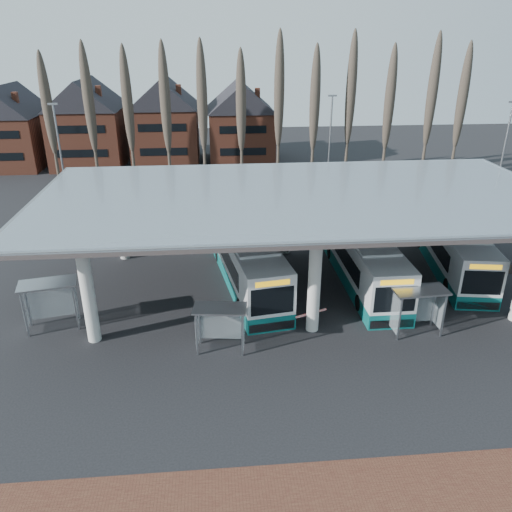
{
  "coord_description": "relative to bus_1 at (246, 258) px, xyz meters",
  "views": [
    {
      "loc": [
        -5.27,
        -21.2,
        15.2
      ],
      "look_at": [
        -2.78,
        7.0,
        2.64
      ],
      "focal_mm": 35.0,
      "sensor_mm": 36.0,
      "label": 1
    }
  ],
  "objects": [
    {
      "name": "ground",
      "position": [
        3.29,
        -8.83,
        -1.7
      ],
      "size": [
        140.0,
        140.0,
        0.0
      ],
      "primitive_type": "plane",
      "color": "black",
      "rests_on": "ground"
    },
    {
      "name": "station_canopy",
      "position": [
        3.29,
        -0.83,
        3.99
      ],
      "size": [
        32.0,
        16.0,
        6.34
      ],
      "color": "silver",
      "rests_on": "ground"
    },
    {
      "name": "poplar_row",
      "position": [
        3.29,
        24.17,
        7.08
      ],
      "size": [
        45.1,
        1.1,
        14.5
      ],
      "color": "#473D33",
      "rests_on": "ground"
    },
    {
      "name": "townhouse_row",
      "position": [
        -12.46,
        35.17,
        4.24
      ],
      "size": [
        36.8,
        10.3,
        12.25
      ],
      "color": "brown",
      "rests_on": "ground"
    },
    {
      "name": "lamp_post_a",
      "position": [
        -14.71,
        13.17,
        3.64
      ],
      "size": [
        0.8,
        0.16,
        10.17
      ],
      "color": "slate",
      "rests_on": "ground"
    },
    {
      "name": "lamp_post_b",
      "position": [
        9.29,
        17.17,
        3.64
      ],
      "size": [
        0.8,
        0.16,
        10.17
      ],
      "color": "slate",
      "rests_on": "ground"
    },
    {
      "name": "lamp_post_c",
      "position": [
        23.29,
        11.17,
        3.64
      ],
      "size": [
        0.8,
        0.16,
        10.17
      ],
      "color": "slate",
      "rests_on": "ground"
    },
    {
      "name": "bus_1",
      "position": [
        0.0,
        0.0,
        0.0
      ],
      "size": [
        4.71,
        13.23,
        3.6
      ],
      "rotation": [
        0.0,
        0.0,
        0.15
      ],
      "color": "silver",
      "rests_on": "ground"
    },
    {
      "name": "bus_2",
      "position": [
        7.73,
        -0.4,
        -0.05
      ],
      "size": [
        2.74,
        12.6,
        3.5
      ],
      "rotation": [
        0.0,
        0.0,
        0.0
      ],
      "color": "silver",
      "rests_on": "ground"
    },
    {
      "name": "bus_3",
      "position": [
        14.59,
        0.96,
        -0.08
      ],
      "size": [
        4.59,
        12.61,
        3.43
      ],
      "rotation": [
        0.0,
        0.0,
        -0.16
      ],
      "color": "silver",
      "rests_on": "ground"
    },
    {
      "name": "shelter_0",
      "position": [
        -11.26,
        -4.69,
        0.36
      ],
      "size": [
        3.29,
        2.1,
        2.83
      ],
      "rotation": [
        0.0,
        0.0,
        0.2
      ],
      "color": "gray",
      "rests_on": "ground"
    },
    {
      "name": "shelter_1",
      "position": [
        -1.86,
        -7.71,
        0.14
      ],
      "size": [
        2.86,
        1.68,
        2.52
      ],
      "rotation": [
        0.0,
        0.0,
        -0.12
      ],
      "color": "gray",
      "rests_on": "ground"
    },
    {
      "name": "shelter_2",
      "position": [
        8.91,
        -7.03,
        0.27
      ],
      "size": [
        2.99,
        1.61,
        2.71
      ],
      "rotation": [
        0.0,
        0.0,
        0.05
      ],
      "color": "gray",
      "rests_on": "ground"
    },
    {
      "name": "barrier",
      "position": [
        3.26,
        -5.94,
        -0.91
      ],
      "size": [
        1.91,
        0.92,
        1.01
      ],
      "rotation": [
        0.0,
        0.0,
        0.39
      ],
      "color": "black",
      "rests_on": "ground"
    }
  ]
}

